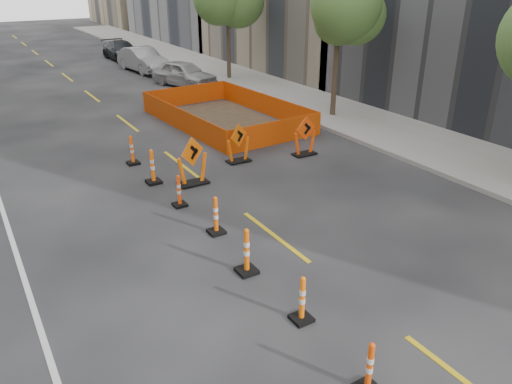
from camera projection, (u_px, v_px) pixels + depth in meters
ground_plane at (387, 322)px, 9.66m from camera, size 140.00×140.00×0.00m
sidewalk_right at (342, 114)px, 23.26m from camera, size 4.00×90.00×0.15m
tree_r_b at (339, 14)px, 21.15m from camera, size 2.80×2.80×5.95m
tree_r_c at (228, 2)px, 28.96m from camera, size 2.80×2.80×5.95m
channelizer_2 at (369, 367)px, 7.90m from camera, size 0.38×0.38×0.97m
channelizer_3 at (302, 299)px, 9.52m from camera, size 0.39×0.39×1.00m
channelizer_4 at (247, 251)px, 11.02m from camera, size 0.44×0.44×1.12m
channelizer_5 at (216, 215)px, 12.72m from camera, size 0.41×0.41×1.04m
channelizer_6 at (179, 191)px, 14.22m from camera, size 0.38×0.38×0.96m
channelizer_7 at (152, 166)px, 15.72m from camera, size 0.45×0.45×1.13m
channelizer_8 at (132, 150)px, 17.30m from camera, size 0.41×0.41×1.03m
chevron_sign_left at (192, 161)px, 15.54m from camera, size 1.21×0.98×1.58m
chevron_sign_center at (238, 143)px, 17.41m from camera, size 1.08×0.88×1.41m
chevron_sign_right at (305, 136)px, 18.06m from camera, size 1.02×0.67×1.46m
safety_fence at (225, 112)px, 22.12m from camera, size 4.90×7.83×0.95m
parked_car_near at (184, 74)px, 28.90m from camera, size 3.08×4.54×1.44m
parked_car_mid at (143, 60)px, 33.00m from camera, size 2.18×4.86×1.55m
parked_car_far at (122, 51)px, 37.29m from camera, size 2.06×4.75×1.36m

